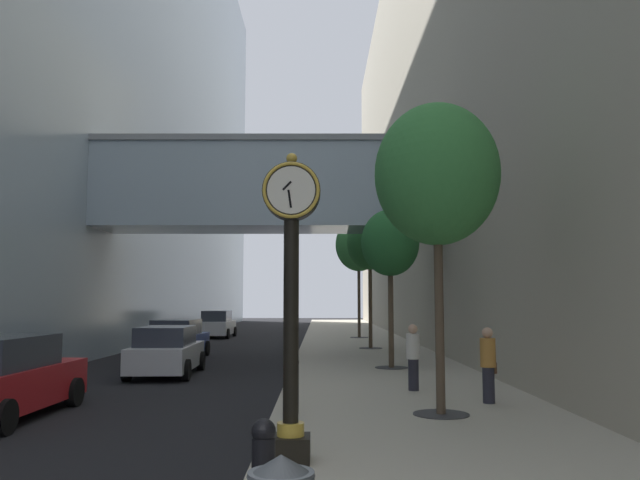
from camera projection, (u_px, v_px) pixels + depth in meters
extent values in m
plane|color=black|center=(302.00, 349.00, 30.61)|extent=(110.00, 110.00, 0.00)
cube|color=#ADA593|center=(360.00, 344.00, 33.59)|extent=(5.99, 80.00, 0.14)
cube|color=#93A8B7|center=(81.00, 28.00, 35.32)|extent=(9.00, 80.00, 35.28)
cube|color=#93A8B7|center=(273.00, 190.00, 25.99)|extent=(14.69, 3.20, 3.35)
cube|color=gray|center=(274.00, 147.00, 26.17)|extent=(14.69, 3.40, 0.24)
cube|color=#A89E89|center=(493.00, 92.00, 34.90)|extent=(9.00, 80.00, 27.80)
cube|color=black|center=(292.00, 448.00, 8.76)|extent=(0.55, 0.55, 0.35)
cylinder|color=gold|center=(292.00, 429.00, 8.78)|extent=(0.39, 0.38, 0.18)
cylinder|color=black|center=(293.00, 320.00, 8.93)|extent=(0.22, 0.22, 2.86)
cylinder|color=black|center=(293.00, 192.00, 9.11)|extent=(0.84, 0.28, 0.84)
torus|color=gold|center=(293.00, 190.00, 8.95)|extent=(0.82, 0.05, 0.82)
cylinder|color=silver|center=(293.00, 190.00, 8.96)|extent=(0.69, 0.01, 0.69)
cylinder|color=silver|center=(294.00, 194.00, 9.26)|extent=(0.69, 0.01, 0.69)
sphere|color=gold|center=(293.00, 159.00, 9.15)|extent=(0.16, 0.16, 0.16)
cube|color=black|center=(289.00, 186.00, 8.96)|extent=(0.14, 0.01, 0.14)
cube|color=black|center=(291.00, 199.00, 8.94)|extent=(0.07, 0.01, 0.26)
sphere|color=black|center=(265.00, 431.00, 5.96)|extent=(0.24, 0.24, 0.24)
cylinder|color=black|center=(295.00, 389.00, 12.52)|extent=(0.23, 0.23, 0.93)
sphere|color=black|center=(295.00, 362.00, 12.57)|extent=(0.24, 0.24, 0.24)
cylinder|color=#333335|center=(443.00, 414.00, 12.31)|extent=(1.10, 1.10, 0.02)
cylinder|color=#4C3D2D|center=(441.00, 316.00, 12.50)|extent=(0.18, 0.18, 3.85)
ellipsoid|color=#387F3D|center=(439.00, 174.00, 12.77)|extent=(2.53, 2.53, 2.91)
cylinder|color=#333335|center=(393.00, 368.00, 20.88)|extent=(1.10, 1.10, 0.02)
cylinder|color=#4C3D2D|center=(393.00, 316.00, 21.04)|extent=(0.18, 0.18, 3.45)
ellipsoid|color=#23602D|center=(392.00, 243.00, 21.28)|extent=(1.97, 1.97, 2.27)
cylinder|color=#333335|center=(372.00, 348.00, 29.44)|extent=(1.10, 1.10, 0.02)
cylinder|color=brown|center=(372.00, 304.00, 29.64)|extent=(0.18, 0.18, 4.13)
ellipsoid|color=#2D7033|center=(372.00, 243.00, 29.91)|extent=(2.18, 2.18, 2.51)
cylinder|color=#333335|center=(361.00, 337.00, 38.00)|extent=(1.10, 1.10, 0.02)
cylinder|color=#4C3D2D|center=(361.00, 299.00, 38.22)|extent=(0.18, 0.18, 4.59)
ellipsoid|color=#387F3D|center=(360.00, 244.00, 38.54)|extent=(2.85, 2.85, 3.28)
cone|color=#272A2E|center=(283.00, 465.00, 4.83)|extent=(0.53, 0.53, 0.16)
cylinder|color=#23232D|center=(491.00, 385.00, 13.72)|extent=(0.36, 0.36, 0.78)
cylinder|color=#B77A33|center=(490.00, 353.00, 13.79)|extent=(0.47, 0.47, 0.63)
sphere|color=tan|center=(489.00, 333.00, 13.83)|extent=(0.24, 0.24, 0.24)
cube|color=brown|center=(494.00, 368.00, 13.93)|extent=(0.23, 0.21, 0.24)
cylinder|color=#23232D|center=(415.00, 375.00, 15.65)|extent=(0.29, 0.29, 0.78)
cylinder|color=silver|center=(415.00, 346.00, 15.72)|extent=(0.39, 0.39, 0.63)
sphere|color=tan|center=(415.00, 329.00, 15.76)|extent=(0.24, 0.24, 0.24)
cube|color=navy|center=(179.00, 344.00, 25.75)|extent=(1.91, 4.19, 0.77)
cube|color=#282D38|center=(178.00, 327.00, 25.61)|extent=(1.64, 2.37, 0.63)
cylinder|color=black|center=(167.00, 348.00, 27.15)|extent=(0.24, 0.65, 0.64)
cylinder|color=black|center=(208.00, 348.00, 27.09)|extent=(0.24, 0.65, 0.64)
cylinder|color=black|center=(147.00, 354.00, 24.35)|extent=(0.24, 0.65, 0.64)
cylinder|color=black|center=(193.00, 354.00, 24.29)|extent=(0.24, 0.65, 0.64)
cube|color=#B7BABF|center=(169.00, 357.00, 20.03)|extent=(1.89, 4.28, 0.74)
cube|color=#282D38|center=(168.00, 336.00, 19.88)|extent=(1.61, 2.41, 0.61)
cylinder|color=black|center=(152.00, 361.00, 21.40)|extent=(0.24, 0.65, 0.64)
cylinder|color=black|center=(203.00, 361.00, 21.45)|extent=(0.24, 0.65, 0.64)
cylinder|color=black|center=(129.00, 370.00, 18.54)|extent=(0.24, 0.65, 0.64)
cylinder|color=black|center=(188.00, 370.00, 18.60)|extent=(0.24, 0.65, 0.64)
cube|color=#AD191E|center=(3.00, 388.00, 12.66)|extent=(1.84, 4.52, 0.80)
cylinder|color=black|center=(76.00, 392.00, 14.13)|extent=(0.23, 0.64, 0.64)
cylinder|color=black|center=(6.00, 417.00, 11.09)|extent=(0.23, 0.64, 0.64)
cube|color=silver|center=(219.00, 328.00, 40.34)|extent=(1.87, 4.19, 0.84)
cube|color=#282D38|center=(219.00, 316.00, 40.21)|extent=(1.62, 2.36, 0.69)
cylinder|color=black|center=(210.00, 331.00, 41.74)|extent=(0.23, 0.64, 0.64)
cylinder|color=black|center=(236.00, 332.00, 41.70)|extent=(0.23, 0.64, 0.64)
cylinder|color=black|center=(201.00, 334.00, 38.93)|extent=(0.23, 0.64, 0.64)
cylinder|color=black|center=(229.00, 334.00, 38.89)|extent=(0.23, 0.64, 0.64)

